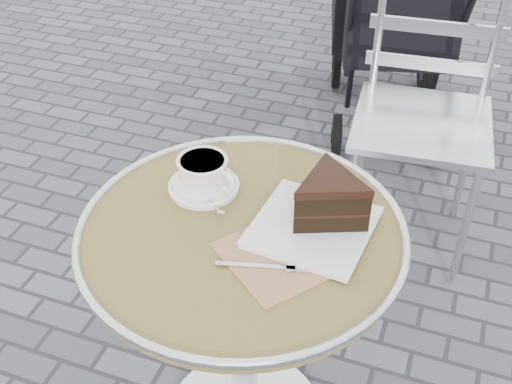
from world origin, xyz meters
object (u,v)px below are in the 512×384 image
(cappuccino_set, at_px, (204,176))
(bistro_chair, at_px, (429,81))
(cake_plate_set, at_px, (325,206))
(baby_stroller, at_px, (394,15))
(cafe_table, at_px, (243,282))

(cappuccino_set, distance_m, bistro_chair, 1.03)
(cake_plate_set, bearing_deg, baby_stroller, 99.75)
(cafe_table, bearing_deg, baby_stroller, 89.33)
(bistro_chair, distance_m, baby_stroller, 0.84)
(cafe_table, height_order, cake_plate_set, cake_plate_set)
(cafe_table, height_order, bistro_chair, bistro_chair)
(cake_plate_set, height_order, baby_stroller, baby_stroller)
(baby_stroller, bearing_deg, cafe_table, -105.28)
(cappuccino_set, height_order, baby_stroller, baby_stroller)
(bistro_chair, bearing_deg, cake_plate_set, -101.62)
(cappuccino_set, height_order, bistro_chair, bistro_chair)
(cafe_table, relative_size, cake_plate_set, 1.95)
(bistro_chair, height_order, baby_stroller, baby_stroller)
(cappuccino_set, relative_size, cake_plate_set, 0.45)
(cafe_table, height_order, baby_stroller, baby_stroller)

